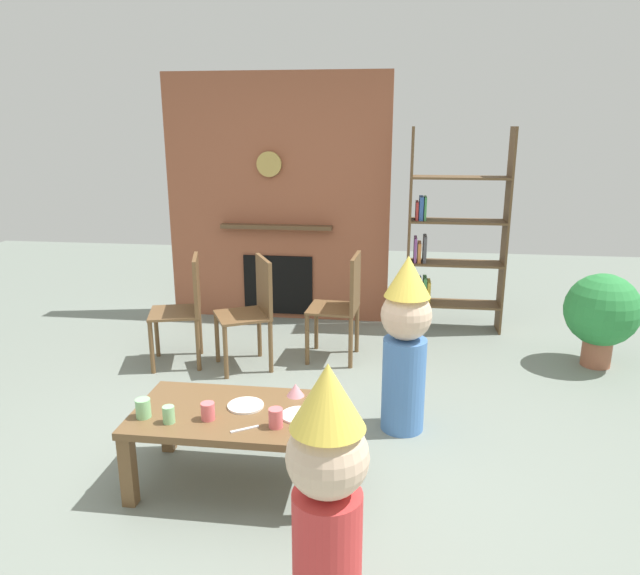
{
  "coord_description": "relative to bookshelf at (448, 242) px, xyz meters",
  "views": [
    {
      "loc": [
        0.6,
        -3.12,
        1.91
      ],
      "look_at": [
        0.15,
        0.4,
        0.93
      ],
      "focal_mm": 32.94,
      "sensor_mm": 36.0,
      "label": 1
    }
  ],
  "objects": [
    {
      "name": "dining_chair_right",
      "position": [
        -0.9,
        -0.9,
        -0.34
      ],
      "size": [
        0.43,
        0.43,
        0.9
      ],
      "rotation": [
        0.0,
        0.0,
        3.07
      ],
      "color": "brown",
      "rests_on": "ground_plane"
    },
    {
      "name": "ground_plane",
      "position": [
        -1.1,
        -2.4,
        -0.85
      ],
      "size": [
        12.0,
        12.0,
        0.0
      ],
      "primitive_type": "plane",
      "color": "gray"
    },
    {
      "name": "paper_cup_center",
      "position": [
        -1.43,
        -2.86,
        -0.37
      ],
      "size": [
        0.07,
        0.07,
        0.09
      ],
      "primitive_type": "cylinder",
      "color": "#E5666B",
      "rests_on": "coffee_table"
    },
    {
      "name": "paper_cup_far_left",
      "position": [
        -1.62,
        -2.92,
        -0.37
      ],
      "size": [
        0.06,
        0.06,
        0.09
      ],
      "primitive_type": "cylinder",
      "color": "#8CD18C",
      "rests_on": "coffee_table"
    },
    {
      "name": "child_with_cone_hat",
      "position": [
        -0.71,
        -3.65,
        -0.26
      ],
      "size": [
        0.31,
        0.31,
        1.12
      ],
      "rotation": [
        0.0,
        0.0,
        2.17
      ],
      "color": "#D13838",
      "rests_on": "ground_plane"
    },
    {
      "name": "dining_chair_middle",
      "position": [
        -1.6,
        -1.14,
        -0.34
      ],
      "size": [
        0.54,
        0.54,
        0.9
      ],
      "rotation": [
        0.0,
        0.0,
        3.62
      ],
      "color": "brown",
      "rests_on": "ground_plane"
    },
    {
      "name": "dining_chair_left",
      "position": [
        -2.16,
        -1.15,
        -0.34
      ],
      "size": [
        0.5,
        0.5,
        0.9
      ],
      "rotation": [
        0.0,
        0.0,
        3.42
      ],
      "color": "brown",
      "rests_on": "ground_plane"
    },
    {
      "name": "table_fork",
      "position": [
        -1.22,
        -2.94,
        -0.42
      ],
      "size": [
        0.14,
        0.09,
        0.01
      ],
      "primitive_type": "cube",
      "rotation": [
        0.0,
        0.0,
        0.57
      ],
      "color": "silver",
      "rests_on": "coffee_table"
    },
    {
      "name": "paper_cup_near_left",
      "position": [
        -1.07,
        -2.89,
        -0.37
      ],
      "size": [
        0.07,
        0.07,
        0.1
      ],
      "primitive_type": "cylinder",
      "color": "#E5666B",
      "rests_on": "coffee_table"
    },
    {
      "name": "paper_plate_rear",
      "position": [
        -0.97,
        -2.76,
        -0.41
      ],
      "size": [
        0.19,
        0.19,
        0.01
      ],
      "primitive_type": "cylinder",
      "color": "white",
      "rests_on": "coffee_table"
    },
    {
      "name": "child_in_pink",
      "position": [
        -0.41,
        -2.03,
        -0.24
      ],
      "size": [
        0.32,
        0.32,
        1.15
      ],
      "rotation": [
        0.0,
        0.0,
        -2.48
      ],
      "color": "#4C7FC6",
      "rests_on": "ground_plane"
    },
    {
      "name": "coffee_table",
      "position": [
        -1.33,
        -2.75,
        -0.49
      ],
      "size": [
        1.07,
        0.63,
        0.43
      ],
      "color": "brown",
      "rests_on": "ground_plane"
    },
    {
      "name": "bookshelf",
      "position": [
        0.0,
        0.0,
        0.0
      ],
      "size": [
        0.9,
        0.28,
        1.9
      ],
      "color": "brown",
      "rests_on": "ground_plane"
    },
    {
      "name": "paper_cup_near_right",
      "position": [
        -1.77,
        -2.88,
        -0.37
      ],
      "size": [
        0.08,
        0.08,
        0.1
      ],
      "primitive_type": "cylinder",
      "color": "#8CD18C",
      "rests_on": "coffee_table"
    },
    {
      "name": "potted_plant_tall",
      "position": [
        1.18,
        -0.78,
        -0.39
      ],
      "size": [
        0.59,
        0.59,
        0.77
      ],
      "color": "#9E5B42",
      "rests_on": "ground_plane"
    },
    {
      "name": "paper_plate_front",
      "position": [
        -1.27,
        -2.69,
        -0.41
      ],
      "size": [
        0.2,
        0.2,
        0.01
      ],
      "primitive_type": "cylinder",
      "color": "white",
      "rests_on": "coffee_table"
    },
    {
      "name": "brick_fireplace_feature",
      "position": [
        -1.65,
        0.2,
        0.34
      ],
      "size": [
        2.2,
        0.28,
        2.4
      ],
      "color": "#935138",
      "rests_on": "ground_plane"
    },
    {
      "name": "birthday_cake_slice",
      "position": [
        -1.03,
        -2.53,
        -0.38
      ],
      "size": [
        0.1,
        0.1,
        0.07
      ],
      "primitive_type": "cone",
      "color": "pink",
      "rests_on": "coffee_table"
    }
  ]
}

